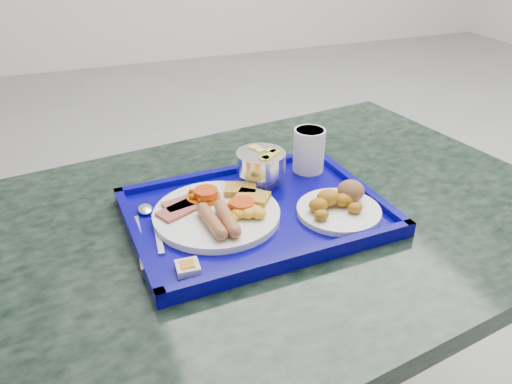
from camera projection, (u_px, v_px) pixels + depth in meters
floor at (407, 204)px, 2.42m from camera, size 6.00×6.00×0.00m
table at (263, 291)px, 1.04m from camera, size 1.30×0.96×0.75m
tray at (256, 213)px, 0.93m from camera, size 0.48×0.36×0.03m
main_plate at (220, 211)px, 0.91m from camera, size 0.23×0.23×0.04m
bread_plate at (339, 204)px, 0.92m from camera, size 0.15×0.15×0.05m
fruit_bowl at (261, 163)px, 1.00m from camera, size 0.10×0.10×0.07m
juice_cup at (309, 149)px, 1.05m from camera, size 0.07×0.07×0.09m
spoon at (148, 215)px, 0.91m from camera, size 0.03×0.17×0.01m
knife at (140, 241)px, 0.84m from camera, size 0.02×0.16×0.00m
jam_packet at (188, 267)px, 0.77m from camera, size 0.04×0.04×0.01m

